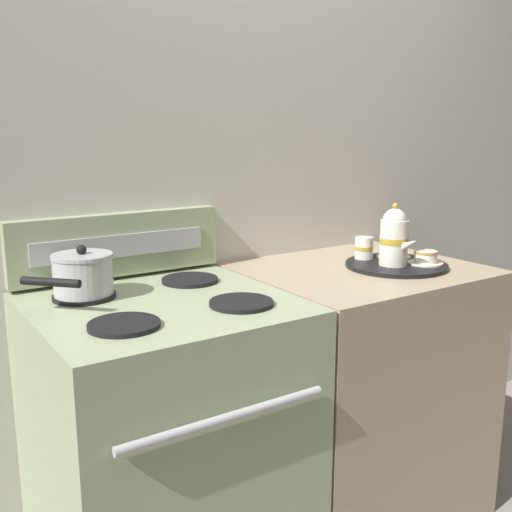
{
  "coord_description": "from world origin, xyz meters",
  "views": [
    {
      "loc": [
        -1.05,
        -1.47,
        1.37
      ],
      "look_at": [
        -0.05,
        0.04,
        0.98
      ],
      "focal_mm": 42.0,
      "sensor_mm": 36.0,
      "label": 1
    }
  ],
  "objects_px": {
    "teacup_right": "(394,252)",
    "serving_tray": "(396,265)",
    "saucepan": "(82,274)",
    "teapot": "(394,237)",
    "creamer_jug": "(364,248)",
    "teacup_left": "(426,257)",
    "stove": "(166,449)"
  },
  "relations": [
    {
      "from": "teapot",
      "to": "teacup_right",
      "type": "distance_m",
      "value": 0.14
    },
    {
      "from": "stove",
      "to": "teapot",
      "type": "xyz_separation_m",
      "value": [
        0.82,
        -0.08,
        0.56
      ]
    },
    {
      "from": "serving_tray",
      "to": "creamer_jug",
      "type": "relative_size",
      "value": 4.46
    },
    {
      "from": "stove",
      "to": "serving_tray",
      "type": "height_order",
      "value": "serving_tray"
    },
    {
      "from": "teacup_right",
      "to": "teacup_left",
      "type": "bearing_deg",
      "value": -83.04
    },
    {
      "from": "stove",
      "to": "saucepan",
      "type": "distance_m",
      "value": 0.57
    },
    {
      "from": "stove",
      "to": "teacup_left",
      "type": "height_order",
      "value": "teacup_left"
    },
    {
      "from": "saucepan",
      "to": "creamer_jug",
      "type": "relative_size",
      "value": 3.41
    },
    {
      "from": "teacup_left",
      "to": "creamer_jug",
      "type": "xyz_separation_m",
      "value": [
        -0.12,
        0.18,
        0.02
      ]
    },
    {
      "from": "stove",
      "to": "teacup_right",
      "type": "distance_m",
      "value": 1.03
    },
    {
      "from": "stove",
      "to": "saucepan",
      "type": "height_order",
      "value": "saucepan"
    },
    {
      "from": "stove",
      "to": "teacup_right",
      "type": "height_order",
      "value": "teacup_right"
    },
    {
      "from": "teapot",
      "to": "teacup_left",
      "type": "height_order",
      "value": "teapot"
    },
    {
      "from": "saucepan",
      "to": "teacup_left",
      "type": "distance_m",
      "value": 1.13
    },
    {
      "from": "teacup_left",
      "to": "teapot",
      "type": "bearing_deg",
      "value": 155.75
    },
    {
      "from": "stove",
      "to": "serving_tray",
      "type": "relative_size",
      "value": 2.64
    },
    {
      "from": "saucepan",
      "to": "serving_tray",
      "type": "relative_size",
      "value": 0.76
    },
    {
      "from": "serving_tray",
      "to": "teapot",
      "type": "xyz_separation_m",
      "value": [
        -0.03,
        -0.02,
        0.1
      ]
    },
    {
      "from": "serving_tray",
      "to": "saucepan",
      "type": "bearing_deg",
      "value": 168.47
    },
    {
      "from": "saucepan",
      "to": "teapot",
      "type": "xyz_separation_m",
      "value": [
        0.99,
        -0.22,
        0.04
      ]
    },
    {
      "from": "stove",
      "to": "teacup_right",
      "type": "xyz_separation_m",
      "value": [
        0.91,
        0.01,
        0.48
      ]
    },
    {
      "from": "serving_tray",
      "to": "teapot",
      "type": "bearing_deg",
      "value": -153.68
    },
    {
      "from": "teapot",
      "to": "creamer_jug",
      "type": "distance_m",
      "value": 0.14
    },
    {
      "from": "teacup_right",
      "to": "serving_tray",
      "type": "bearing_deg",
      "value": -130.08
    },
    {
      "from": "saucepan",
      "to": "teacup_right",
      "type": "xyz_separation_m",
      "value": [
        1.08,
        -0.14,
        -0.03
      ]
    },
    {
      "from": "teacup_left",
      "to": "creamer_jug",
      "type": "relative_size",
      "value": 1.54
    },
    {
      "from": "teapot",
      "to": "teacup_left",
      "type": "xyz_separation_m",
      "value": [
        0.11,
        -0.05,
        -0.07
      ]
    },
    {
      "from": "teapot",
      "to": "teacup_right",
      "type": "relative_size",
      "value": 1.77
    },
    {
      "from": "creamer_jug",
      "to": "stove",
      "type": "bearing_deg",
      "value": -176.14
    },
    {
      "from": "teapot",
      "to": "teacup_right",
      "type": "bearing_deg",
      "value": 43.07
    },
    {
      "from": "serving_tray",
      "to": "teapot",
      "type": "height_order",
      "value": "teapot"
    },
    {
      "from": "serving_tray",
      "to": "creamer_jug",
      "type": "height_order",
      "value": "creamer_jug"
    }
  ]
}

